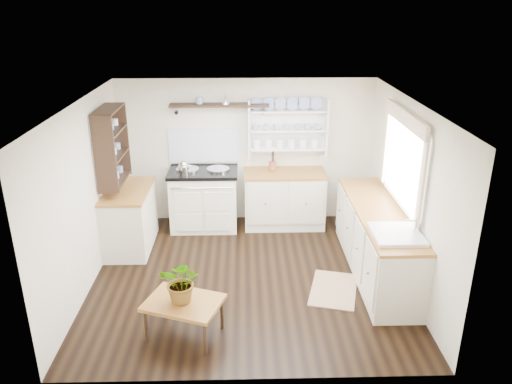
% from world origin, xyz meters
% --- Properties ---
extents(floor, '(4.00, 3.80, 0.01)m').
position_xyz_m(floor, '(0.00, 0.00, 0.00)').
color(floor, black).
rests_on(floor, ground).
extents(wall_back, '(4.00, 0.02, 2.30)m').
position_xyz_m(wall_back, '(0.00, 1.90, 1.15)').
color(wall_back, beige).
rests_on(wall_back, ground).
extents(wall_right, '(0.02, 3.80, 2.30)m').
position_xyz_m(wall_right, '(2.00, 0.00, 1.15)').
color(wall_right, beige).
rests_on(wall_right, ground).
extents(wall_left, '(0.02, 3.80, 2.30)m').
position_xyz_m(wall_left, '(-2.00, 0.00, 1.15)').
color(wall_left, beige).
rests_on(wall_left, ground).
extents(ceiling, '(4.00, 3.80, 0.01)m').
position_xyz_m(ceiling, '(0.00, 0.00, 2.30)').
color(ceiling, white).
rests_on(ceiling, wall_back).
extents(window, '(0.08, 1.55, 1.22)m').
position_xyz_m(window, '(1.95, 0.15, 1.56)').
color(window, white).
rests_on(window, wall_right).
extents(aga_cooker, '(1.06, 0.74, 0.98)m').
position_xyz_m(aga_cooker, '(-0.67, 1.57, 0.48)').
color(aga_cooker, white).
rests_on(aga_cooker, floor).
extents(back_cabinets, '(1.27, 0.63, 0.90)m').
position_xyz_m(back_cabinets, '(0.60, 1.60, 0.46)').
color(back_cabinets, beige).
rests_on(back_cabinets, floor).
extents(right_cabinets, '(0.62, 2.43, 0.90)m').
position_xyz_m(right_cabinets, '(1.70, 0.10, 0.46)').
color(right_cabinets, beige).
rests_on(right_cabinets, floor).
extents(belfast_sink, '(0.55, 0.60, 0.45)m').
position_xyz_m(belfast_sink, '(1.70, -0.65, 0.80)').
color(belfast_sink, white).
rests_on(belfast_sink, right_cabinets).
extents(left_cabinets, '(0.62, 1.13, 0.90)m').
position_xyz_m(left_cabinets, '(-1.70, 0.90, 0.46)').
color(left_cabinets, beige).
rests_on(left_cabinets, floor).
extents(plate_rack, '(1.20, 0.22, 0.90)m').
position_xyz_m(plate_rack, '(0.65, 1.86, 1.56)').
color(plate_rack, white).
rests_on(plate_rack, wall_back).
extents(high_shelf, '(1.50, 0.29, 0.16)m').
position_xyz_m(high_shelf, '(-0.40, 1.78, 1.91)').
color(high_shelf, black).
rests_on(high_shelf, wall_back).
extents(left_shelving, '(0.28, 0.80, 1.05)m').
position_xyz_m(left_shelving, '(-1.84, 0.90, 1.55)').
color(left_shelving, black).
rests_on(left_shelving, wall_left).
extents(kettle, '(0.17, 0.17, 0.21)m').
position_xyz_m(kettle, '(-0.95, 1.45, 1.04)').
color(kettle, silver).
rests_on(kettle, aga_cooker).
extents(utensil_crock, '(0.11, 0.11, 0.13)m').
position_xyz_m(utensil_crock, '(0.41, 1.68, 0.98)').
color(utensil_crock, brown).
rests_on(utensil_crock, back_cabinets).
extents(center_table, '(0.93, 0.79, 0.43)m').
position_xyz_m(center_table, '(-0.70, -1.19, 0.38)').
color(center_table, brown).
rests_on(center_table, floor).
extents(potted_plant, '(0.52, 0.48, 0.48)m').
position_xyz_m(potted_plant, '(-0.70, -1.19, 0.67)').
color(potted_plant, '#3F7233').
rests_on(potted_plant, center_table).
extents(floor_rug, '(0.75, 0.96, 0.02)m').
position_xyz_m(floor_rug, '(1.08, -0.36, 0.01)').
color(floor_rug, '#8A7650').
rests_on(floor_rug, floor).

